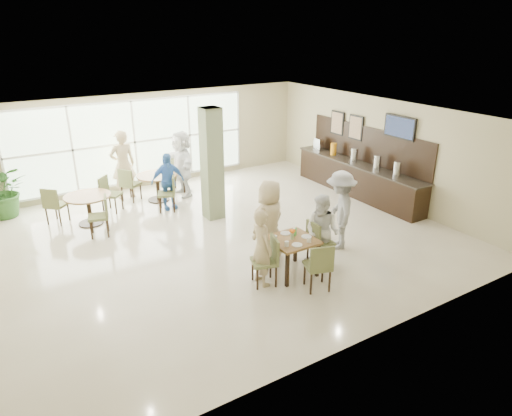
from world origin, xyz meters
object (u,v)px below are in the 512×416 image
round_table_right (157,181)px  adult_standing (123,165)px  potted_plant (4,191)px  teen_left (262,247)px  adult_a (168,181)px  adult_b (182,163)px  teen_standing (340,210)px  buffet_counter (358,176)px  teen_right (322,231)px  teen_far (270,220)px  main_table (292,244)px  round_table_left (88,202)px

round_table_right → adult_standing: (-0.72, 0.68, 0.40)m
potted_plant → teen_left: bearing=-58.5°
adult_a → adult_b: (0.76, 0.80, 0.17)m
teen_standing → adult_a: 4.75m
buffet_counter → teen_right: buffet_counter is taller
teen_far → adult_standing: (-1.49, 5.20, 0.12)m
teen_far → adult_standing: adult_standing is taller
teen_left → adult_a: 4.55m
main_table → teen_left: bearing=-179.9°
adult_a → teen_far: bearing=-77.3°
round_table_right → teen_right: bearing=-74.3°
round_table_right → adult_b: adult_b is taller
round_table_right → main_table: bearing=-81.5°
round_table_right → potted_plant: bearing=166.2°
adult_standing → potted_plant: bearing=-6.2°
round_table_left → potted_plant: potted_plant is taller
adult_b → teen_standing: bearing=18.4°
adult_a → adult_b: bearing=48.3°
round_table_right → teen_standing: size_ratio=0.64×
round_table_left → teen_left: (2.11, -4.61, 0.18)m
teen_left → round_table_left: bearing=22.2°
round_table_right → adult_standing: 1.07m
potted_plant → teen_right: size_ratio=0.92×
round_table_left → adult_a: bearing=-1.7°
potted_plant → adult_b: adult_b is taller
round_table_right → adult_a: size_ratio=0.73×
adult_b → adult_standing: adult_standing is taller
adult_b → potted_plant: bearing=-100.1°
round_table_right → teen_standing: bearing=-64.3°
teen_far → adult_b: bearing=-110.7°
potted_plant → teen_standing: size_ratio=0.79×
round_table_left → round_table_right: (2.03, 0.69, 0.00)m
round_table_right → potted_plant: (-3.72, 0.92, 0.12)m
buffet_counter → teen_standing: size_ratio=2.69×
buffet_counter → teen_far: buffet_counter is taller
potted_plant → adult_standing: adult_standing is taller
adult_standing → teen_far: bearing=104.2°
adult_a → main_table: bearing=-79.0°
round_table_left → adult_standing: (1.31, 1.37, 0.40)m
teen_standing → adult_standing: adult_standing is taller
round_table_left → teen_standing: teen_standing is taller
potted_plant → teen_far: (4.49, -5.44, 0.16)m
adult_a → adult_standing: 1.62m
round_table_left → adult_b: (2.81, 0.75, 0.36)m
teen_standing → adult_standing: bearing=-118.4°
potted_plant → teen_right: 8.14m
round_table_right → adult_a: (0.02, -0.75, 0.19)m
buffet_counter → teen_left: size_ratio=3.11×
round_table_right → adult_standing: size_ratio=0.57×
teen_standing → adult_standing: size_ratio=0.90×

